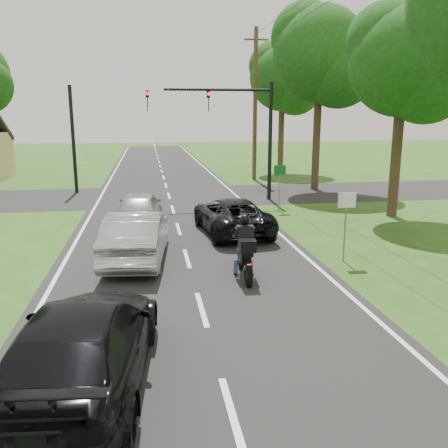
{
  "coord_description": "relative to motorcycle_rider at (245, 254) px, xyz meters",
  "views": [
    {
      "loc": [
        -1.11,
        -10.11,
        4.34
      ],
      "look_at": [
        1.01,
        3.0,
        1.3
      ],
      "focal_mm": 38.0,
      "sensor_mm": 36.0,
      "label": 1
    }
  ],
  "objects": [
    {
      "name": "ground",
      "position": [
        -1.41,
        -1.93,
        -0.7
      ],
      "size": [
        140.0,
        140.0,
        0.0
      ],
      "primitive_type": "plane",
      "color": "#264914",
      "rests_on": "ground"
    },
    {
      "name": "road",
      "position": [
        -1.41,
        8.07,
        -0.7
      ],
      "size": [
        8.0,
        100.0,
        0.01
      ],
      "primitive_type": "cube",
      "color": "black",
      "rests_on": "ground"
    },
    {
      "name": "cross_road",
      "position": [
        -1.41,
        14.07,
        -0.7
      ],
      "size": [
        60.0,
        7.0,
        0.01
      ],
      "primitive_type": "cube",
      "color": "black",
      "rests_on": "ground"
    },
    {
      "name": "motorcycle_rider",
      "position": [
        0.0,
        0.0,
        0.0
      ],
      "size": [
        0.59,
        2.08,
        1.79
      ],
      "rotation": [
        0.0,
        0.0,
        -0.06
      ],
      "color": "black",
      "rests_on": "ground"
    },
    {
      "name": "dark_suv",
      "position": [
        0.55,
        5.18,
        -0.03
      ],
      "size": [
        2.65,
        4.98,
        1.33
      ],
      "primitive_type": "imported",
      "rotation": [
        0.0,
        0.0,
        3.24
      ],
      "color": "black",
      "rests_on": "road"
    },
    {
      "name": "silver_sedan",
      "position": [
        -2.93,
        2.11,
        0.07
      ],
      "size": [
        2.09,
        4.78,
        1.53
      ],
      "primitive_type": "imported",
      "rotation": [
        0.0,
        0.0,
        3.04
      ],
      "color": "#B5B5BA",
      "rests_on": "road"
    },
    {
      "name": "silver_suv",
      "position": [
        -2.89,
        7.0,
        0.01
      ],
      "size": [
        1.98,
        4.25,
        1.41
      ],
      "primitive_type": "imported",
      "rotation": [
        0.0,
        0.0,
        3.06
      ],
      "color": "#A7A9AF",
      "rests_on": "road"
    },
    {
      "name": "dark_car_behind",
      "position": [
        -3.65,
        -4.81,
        0.05
      ],
      "size": [
        2.6,
        5.31,
        1.49
      ],
      "primitive_type": "imported",
      "rotation": [
        0.0,
        0.0,
        3.04
      ],
      "color": "black",
      "rests_on": "road"
    },
    {
      "name": "traffic_signal",
      "position": [
        1.93,
        12.06,
        3.43
      ],
      "size": [
        6.38,
        0.44,
        6.0
      ],
      "color": "black",
      "rests_on": "ground"
    },
    {
      "name": "signal_pole_far",
      "position": [
        -6.61,
        16.07,
        2.3
      ],
      "size": [
        0.2,
        0.2,
        6.0
      ],
      "primitive_type": "cylinder",
      "color": "black",
      "rests_on": "ground"
    },
    {
      "name": "utility_pole_far",
      "position": [
        4.79,
        20.07,
        4.38
      ],
      "size": [
        1.6,
        0.28,
        10.0
      ],
      "color": "#513B25",
      "rests_on": "ground"
    },
    {
      "name": "sign_white",
      "position": [
        3.29,
        1.05,
        0.89
      ],
      "size": [
        0.55,
        0.07,
        2.12
      ],
      "color": "slate",
      "rests_on": "ground"
    },
    {
      "name": "sign_green",
      "position": [
        3.49,
        9.05,
        0.89
      ],
      "size": [
        0.55,
        0.07,
        2.12
      ],
      "color": "slate",
      "rests_on": "ground"
    },
    {
      "name": "tree_row_c",
      "position": [
        8.34,
        6.87,
        5.53
      ],
      "size": [
        4.8,
        4.65,
        8.76
      ],
      "color": "#332316",
      "rests_on": "ground"
    },
    {
      "name": "tree_row_d",
      "position": [
        7.69,
        14.83,
        6.73
      ],
      "size": [
        5.76,
        5.58,
        10.45
      ],
      "color": "#332316",
      "rests_on": "ground"
    },
    {
      "name": "tree_row_e",
      "position": [
        8.07,
        23.85,
        6.13
      ],
      "size": [
        5.28,
        5.12,
        9.61
      ],
      "color": "#332316",
      "rests_on": "ground"
    }
  ]
}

